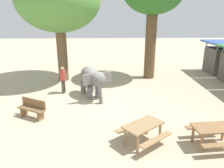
% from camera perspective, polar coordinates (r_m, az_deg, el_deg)
% --- Properties ---
extents(ground_plane, '(60.00, 60.00, 0.00)m').
position_cam_1_polar(ground_plane, '(12.34, -3.43, -4.11)').
color(ground_plane, '#BAA88C').
extents(elephant, '(2.42, 2.03, 1.71)m').
position_cam_1_polar(elephant, '(12.47, -5.25, 1.43)').
color(elephant, slate).
rests_on(elephant, ground_plane).
extents(person_handler, '(0.50, 0.32, 1.62)m').
position_cam_1_polar(person_handler, '(13.37, -12.63, 1.56)').
color(person_handler, '#3F3833').
rests_on(person_handler, ground_plane).
extents(shade_tree_secondary, '(5.99, 5.49, 7.59)m').
position_cam_1_polar(shade_tree_secondary, '(15.60, -13.73, 20.46)').
color(shade_tree_secondary, brown).
rests_on(shade_tree_secondary, ground_plane).
extents(wooden_bench, '(1.02, 1.42, 0.88)m').
position_cam_1_polar(wooden_bench, '(10.82, -19.93, -5.84)').
color(wooden_bench, brown).
rests_on(wooden_bench, ground_plane).
extents(picnic_table_near, '(2.09, 2.09, 0.78)m').
position_cam_1_polar(picnic_table_near, '(8.33, 8.06, -11.44)').
color(picnic_table_near, '#9E7A51').
rests_on(picnic_table_near, ground_plane).
extents(picnic_table_far, '(1.60, 1.62, 0.78)m').
position_cam_1_polar(picnic_table_far, '(8.87, 24.89, -11.14)').
color(picnic_table_far, olive).
rests_on(picnic_table_far, ground_plane).
extents(market_stall_blue, '(2.50, 2.50, 2.52)m').
position_cam_1_polar(market_stall_blue, '(19.41, 26.26, 5.84)').
color(market_stall_blue, '#59514C').
rests_on(market_stall_blue, ground_plane).
extents(feed_bucket, '(0.36, 0.36, 0.32)m').
position_cam_1_polar(feed_bucket, '(14.04, -5.13, -0.63)').
color(feed_bucket, gray).
rests_on(feed_bucket, ground_plane).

